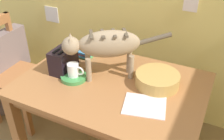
{
  "coord_description": "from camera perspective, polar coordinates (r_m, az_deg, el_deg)",
  "views": [
    {
      "loc": [
        0.73,
        0.13,
        1.71
      ],
      "look_at": [
        0.12,
        1.39,
        0.83
      ],
      "focal_mm": 41.43,
      "sensor_mm": 36.0,
      "label": 1
    }
  ],
  "objects": [
    {
      "name": "book_stack",
      "position": [
        2.04,
        -6.77,
        4.02
      ],
      "size": [
        0.2,
        0.14,
        0.06
      ],
      "color": "#4FA25A",
      "rests_on": "dining_table"
    },
    {
      "name": "coffee_mug",
      "position": [
        1.73,
        -8.45,
        0.03
      ],
      "size": [
        0.12,
        0.08,
        0.09
      ],
      "color": "white",
      "rests_on": "saucer_bowl"
    },
    {
      "name": "toaster",
      "position": [
        1.83,
        -10.68,
        2.12
      ],
      "size": [
        0.12,
        0.2,
        0.18
      ],
      "color": "black",
      "rests_on": "dining_table"
    },
    {
      "name": "wicker_basket",
      "position": [
        1.69,
        9.96,
        -2.04
      ],
      "size": [
        0.28,
        0.28,
        0.09
      ],
      "color": "tan",
      "rests_on": "dining_table"
    },
    {
      "name": "cat",
      "position": [
        1.66,
        -1.55,
        5.45
      ],
      "size": [
        0.61,
        0.43,
        0.34
      ],
      "rotation": [
        0.0,
        0.0,
        2.15
      ],
      "color": "#967F63",
      "rests_on": "dining_table"
    },
    {
      "name": "saucer_bowl",
      "position": [
        1.77,
        -8.41,
        -1.54
      ],
      "size": [
        0.18,
        0.18,
        0.03
      ],
      "primitive_type": "cylinder",
      "color": "#3F8B46",
      "rests_on": "dining_table"
    },
    {
      "name": "magazine",
      "position": [
        1.54,
        7.2,
        -7.79
      ],
      "size": [
        0.29,
        0.26,
        0.01
      ],
      "primitive_type": "cube",
      "rotation": [
        0.0,
        0.0,
        0.24
      ],
      "color": "silver",
      "rests_on": "dining_table"
    },
    {
      "name": "dining_table",
      "position": [
        1.77,
        -0.0,
        -5.23
      ],
      "size": [
        1.21,
        0.85,
        0.73
      ],
      "color": "#A0673B",
      "rests_on": "ground_plane"
    },
    {
      "name": "wooden_chair_near",
      "position": [
        2.43,
        -20.56,
        -0.86
      ],
      "size": [
        0.44,
        0.44,
        0.95
      ],
      "rotation": [
        0.0,
        0.0,
        -1.52
      ],
      "color": "#A26438",
      "rests_on": "ground_plane"
    }
  ]
}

